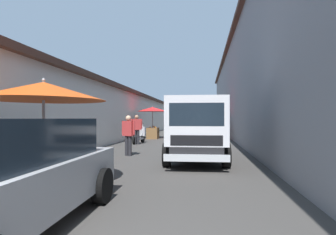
{
  "coord_description": "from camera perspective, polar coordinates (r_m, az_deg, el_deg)",
  "views": [
    {
      "loc": [
        -1.07,
        -1.67,
        1.45
      ],
      "look_at": [
        7.98,
        -0.42,
        1.48
      ],
      "focal_mm": 28.46,
      "sensor_mm": 36.0,
      "label": 1
    }
  ],
  "objects": [
    {
      "name": "ground",
      "position": [
        14.74,
        1.32,
        -5.83
      ],
      "size": [
        90.0,
        90.0,
        0.0
      ],
      "primitive_type": "plane",
      "color": "#3D3A38"
    },
    {
      "name": "building_left_whitewash",
      "position": [
        18.93,
        -19.42,
        0.75
      ],
      "size": [
        49.8,
        7.5,
        3.49
      ],
      "color": "silver",
      "rests_on": "ground"
    },
    {
      "name": "building_right_concrete",
      "position": [
        17.77,
        25.44,
        6.56
      ],
      "size": [
        49.8,
        7.5,
        7.04
      ],
      "color": "gray",
      "rests_on": "ground"
    },
    {
      "name": "fruit_stall_near_right",
      "position": [
        19.06,
        -3.32,
        0.37
      ],
      "size": [
        2.22,
        2.22,
        2.33
      ],
      "color": "#9E9EA3",
      "rests_on": "ground"
    },
    {
      "name": "fruit_stall_near_left",
      "position": [
        18.82,
        8.03,
        0.33
      ],
      "size": [
        2.46,
        2.46,
        2.09
      ],
      "color": "#9E9EA3",
      "rests_on": "ground"
    },
    {
      "name": "fruit_stall_far_right",
      "position": [
        6.11,
        -25.05,
        2.75
      ],
      "size": [
        2.55,
        2.55,
        2.29
      ],
      "color": "#9E9EA3",
      "rests_on": "ground"
    },
    {
      "name": "hatchback_car",
      "position": [
        4.05,
        -32.27,
        -10.34
      ],
      "size": [
        3.95,
        2.0,
        1.45
      ],
      "color": "#ADAFB5",
      "rests_on": "ground"
    },
    {
      "name": "delivery_truck",
      "position": [
        8.61,
        6.0,
        -2.92
      ],
      "size": [
        4.99,
        2.13,
        2.08
      ],
      "color": "black",
      "rests_on": "ground"
    },
    {
      "name": "vendor_by_crates",
      "position": [
        14.9,
        -6.73,
        -2.12
      ],
      "size": [
        0.41,
        0.58,
        1.64
      ],
      "color": "#232328",
      "rests_on": "ground"
    },
    {
      "name": "vendor_in_shade",
      "position": [
        10.44,
        -8.49,
        -3.23
      ],
      "size": [
        0.36,
        0.59,
        1.56
      ],
      "color": "#232328",
      "rests_on": "ground"
    },
    {
      "name": "parked_scooter",
      "position": [
        15.48,
        -6.24,
        -3.89
      ],
      "size": [
        1.69,
        0.46,
        1.14
      ],
      "color": "black",
      "rests_on": "ground"
    }
  ]
}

